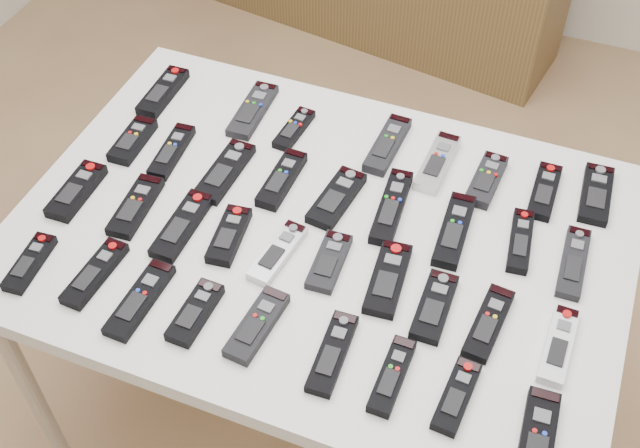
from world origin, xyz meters
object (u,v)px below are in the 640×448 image
(remote_13, at_px, (391,207))
(remote_8, at_px, (133,140))
(remote_25, at_px, (489,323))
(remote_28, at_px, (95,273))
(remote_0, at_px, (163,92))
(remote_35, at_px, (537,441))
(remote_21, at_px, (278,253))
(remote_24, at_px, (434,306))
(remote_18, at_px, (136,206))
(remote_32, at_px, (332,353))
(table, at_px, (320,249))
(remote_34, at_px, (457,396))
(remote_5, at_px, (486,180))
(remote_10, at_px, (225,171))
(remote_19, at_px, (182,225))
(remote_20, at_px, (229,235))
(remote_11, at_px, (282,179))
(remote_12, at_px, (337,198))
(remote_6, at_px, (544,191))
(remote_15, at_px, (520,241))
(remote_29, at_px, (140,300))
(remote_23, at_px, (388,279))
(remote_1, at_px, (253,110))
(remote_31, at_px, (257,325))
(remote_17, at_px, (76,191))
(remote_27, at_px, (30,263))
(remote_22, at_px, (329,262))
(remote_33, at_px, (392,376))
(remote_9, at_px, (172,151))
(remote_3, at_px, (387,145))
(remote_2, at_px, (294,129))
(remote_4, at_px, (437,163))
(remote_7, at_px, (596,194))
(remote_16, at_px, (573,263))
(remote_26, at_px, (559,345))
(remote_30, at_px, (195,313))

(remote_13, bearing_deg, remote_8, 177.05)
(remote_25, xyz_separation_m, remote_28, (-0.74, -0.17, 0.00))
(remote_0, bearing_deg, remote_35, -30.72)
(remote_21, height_order, remote_24, same)
(remote_18, distance_m, remote_32, 0.55)
(table, relative_size, remote_34, 8.49)
(remote_18, bearing_deg, remote_5, 22.91)
(remote_10, distance_m, remote_24, 0.56)
(remote_35, bearing_deg, remote_10, 149.94)
(remote_19, height_order, remote_20, remote_20)
(remote_11, height_order, remote_12, remote_11)
(remote_6, bearing_deg, remote_15, -97.26)
(remote_19, xyz_separation_m, remote_29, (0.02, -0.20, 0.00))
(remote_12, xyz_separation_m, remote_21, (-0.06, -0.18, -0.00))
(remote_15, relative_size, remote_35, 0.84)
(remote_11, height_order, remote_23, remote_11)
(remote_1, relative_size, remote_11, 1.12)
(remote_18, height_order, remote_29, remote_18)
(remote_31, bearing_deg, remote_8, 147.97)
(remote_5, xyz_separation_m, remote_11, (-0.41, -0.16, 0.00))
(remote_17, bearing_deg, remote_27, -84.54)
(remote_19, relative_size, remote_20, 1.27)
(remote_22, height_order, remote_34, remote_34)
(remote_8, height_order, remote_32, remote_8)
(remote_18, bearing_deg, remote_19, -9.97)
(remote_12, relative_size, remote_32, 0.99)
(remote_33, height_order, remote_34, remote_33)
(remote_9, xyz_separation_m, remote_35, (0.90, -0.40, 0.00))
(remote_3, distance_m, remote_13, 0.19)
(remote_21, height_order, remote_34, same)
(remote_2, xyz_separation_m, remote_29, (-0.08, -0.56, 0.00))
(remote_29, bearing_deg, remote_15, 34.23)
(remote_3, height_order, remote_33, same)
(remote_4, distance_m, remote_28, 0.77)
(remote_7, bearing_deg, remote_16, -96.37)
(remote_9, height_order, remote_21, remote_9)
(remote_24, bearing_deg, remote_26, -1.31)
(remote_2, distance_m, remote_25, 0.66)
(remote_2, distance_m, remote_28, 0.57)
(remote_5, relative_size, remote_13, 0.76)
(table, distance_m, remote_21, 0.13)
(remote_16, distance_m, remote_35, 0.41)
(remote_15, xyz_separation_m, remote_26, (0.12, -0.22, -0.00))
(remote_25, distance_m, remote_29, 0.66)
(remote_24, relative_size, remote_29, 0.87)
(remote_6, relative_size, remote_11, 0.94)
(remote_8, bearing_deg, remote_0, 94.70)
(remote_12, height_order, remote_30, same)
(remote_27, relative_size, remote_33, 0.91)
(remote_32, relative_size, remote_33, 1.10)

